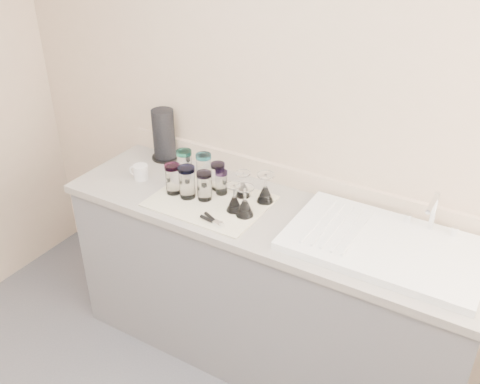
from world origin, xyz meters
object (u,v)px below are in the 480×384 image
Objects in this scene: tumbler_teal at (185,165)px; white_mug at (140,172)px; tumbler_blue at (187,182)px; goblet_front_right at (245,206)px; sink_unit at (385,244)px; can_opener at (212,220)px; tumbler_purple at (218,176)px; goblet_front_left at (234,202)px; tumbler_lavender at (204,186)px; paper_towel_roll at (164,135)px; tumbler_magenta at (173,179)px; goblet_back_left at (243,188)px; goblet_back_right at (265,192)px; tumbler_cyan at (204,168)px; tumbler_extra at (221,182)px.

tumbler_teal is 0.24m from white_mug.
tumbler_teal is at bearing 129.49° from tumbler_blue.
tumbler_teal reaches higher than goblet_front_right.
can_opener is at bearing -163.69° from sink_unit.
tumbler_teal is 1.12× the size of tumbler_purple.
can_opener is (0.35, -0.27, -0.07)m from tumbler_teal.
can_opener is at bearing -62.21° from tumbler_purple.
goblet_front_right reaches higher than goblet_front_left.
goblet_front_left is (0.18, -0.13, -0.02)m from tumbler_purple.
tumbler_lavender is 0.22m from can_opener.
paper_towel_roll is (-0.04, 0.26, 0.10)m from white_mug.
goblet_front_right is (-0.64, -0.09, 0.04)m from sink_unit.
tumbler_lavender is at bearing 175.03° from goblet_front_left.
goblet_back_left is at bearing 25.19° from tumbler_magenta.
sink_unit is 5.62× the size of tumbler_lavender.
tumbler_lavender is 0.19m from goblet_back_left.
goblet_back_right is at bearing 1.10° from tumbler_teal.
tumbler_cyan is at bearing 150.65° from goblet_front_left.
tumbler_cyan reaches higher than tumbler_extra.
tumbler_extra is (0.12, 0.11, -0.02)m from tumbler_blue.
goblet_back_right reaches higher than white_mug.
tumbler_magenta reaches higher than goblet_back_right.
tumbler_teal is 0.97× the size of tumbler_blue.
goblet_front_right is 0.65m from white_mug.
tumbler_teal is at bearing 172.32° from tumbler_extra.
tumbler_teal reaches higher than tumbler_lavender.
goblet_back_right reaches higher than tumbler_lavender.
tumbler_cyan is at bearing 129.67° from can_opener.
sink_unit reaches higher than tumbler_cyan.
goblet_front_right is at bearing -0.00° from tumbler_magenta.
sink_unit is at bearing 5.16° from tumbler_blue.
tumbler_blue is at bearing -137.58° from tumbler_extra.
tumbler_extra is 0.23m from goblet_back_right.
paper_towel_roll is at bearing 144.58° from can_opener.
tumbler_cyan is at bearing 178.77° from goblet_back_right.
paper_towel_roll is at bearing 156.73° from goblet_front_right.
sink_unit reaches higher than tumbler_teal.
goblet_back_right is 0.31m from can_opener.
tumbler_magenta reaches higher than tumbler_purple.
tumbler_lavender is 1.12× the size of goblet_back_left.
goblet_back_left is at bearing 39.65° from tumbler_lavender.
paper_towel_roll is (-0.71, 0.14, 0.08)m from goblet_back_right.
goblet_front_right is 1.13× the size of can_opener.
tumbler_teal is 1.00× the size of tumbler_cyan.
tumbler_purple is 0.22m from tumbler_magenta.
goblet_front_right reaches higher than tumbler_lavender.
tumbler_blue is at bearing 1.45° from tumbler_magenta.
sink_unit is at bearing -3.19° from tumbler_teal.
goblet_back_left is at bearing -174.70° from goblet_back_right.
paper_towel_roll reaches higher than goblet_front_right.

